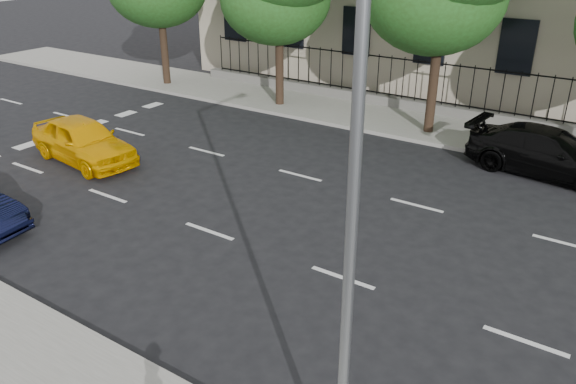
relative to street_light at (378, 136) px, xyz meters
name	(u,v)px	position (x,y,z in m)	size (l,w,h in m)	color
ground	(282,338)	(-2.50, 1.77, -5.15)	(120.00, 120.00, 0.00)	black
far_sidewalk	(485,136)	(-2.50, 15.77, -5.07)	(60.00, 4.00, 0.15)	gray
lane_markings	(384,237)	(-2.50, 6.52, -5.14)	(49.60, 4.62, 0.01)	silver
crosswalk	(45,139)	(-16.50, 6.37, -5.14)	(0.50, 12.10, 0.01)	silver
iron_fence	(499,111)	(-2.50, 17.47, -4.50)	(30.00, 0.50, 2.20)	slate
street_light	(378,136)	(0.00, 0.00, 0.00)	(0.25, 3.32, 8.05)	slate
yellow_taxi	(83,140)	(-13.35, 5.77, -4.39)	(1.80, 4.48, 1.53)	#FFB500
black_sedan	(549,153)	(0.13, 13.27, -4.40)	(2.10, 5.17, 1.50)	black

